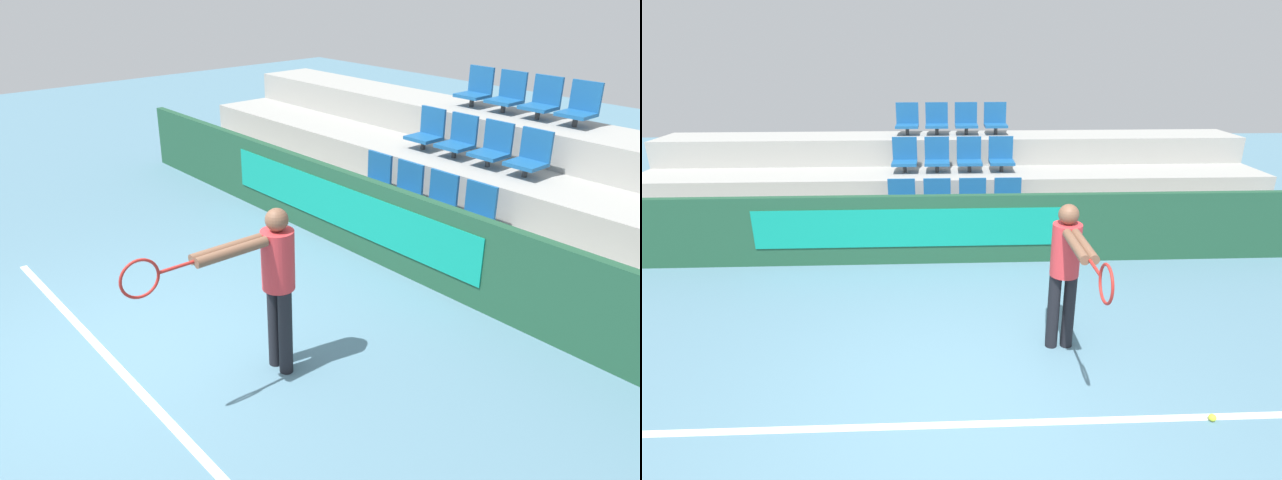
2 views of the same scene
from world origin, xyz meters
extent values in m
plane|color=slate|center=(0.00, 0.00, 0.00)|extent=(30.00, 30.00, 0.00)
cube|color=white|center=(0.00, -0.29, 0.00)|extent=(5.58, 0.08, 0.01)
cube|color=#1E4C33|center=(0.00, 3.24, 0.52)|extent=(11.49, 0.12, 1.05)
cube|color=#0F937A|center=(-0.68, 3.17, 0.58)|extent=(4.55, 0.02, 0.58)
cube|color=#9E9E99|center=(0.00, 3.86, 0.24)|extent=(11.09, 1.09, 0.49)
cube|color=#9E9E99|center=(0.00, 4.95, 0.49)|extent=(11.09, 1.09, 0.97)
cube|color=#9E9E99|center=(0.00, 6.05, 0.73)|extent=(11.09, 1.09, 1.46)
cylinder|color=#333333|center=(-0.86, 3.92, 0.56)|extent=(0.07, 0.07, 0.15)
cube|color=#195693|center=(-0.86, 3.92, 0.66)|extent=(0.44, 0.42, 0.05)
cube|color=#195693|center=(-0.86, 4.10, 0.88)|extent=(0.44, 0.04, 0.40)
cylinder|color=#333333|center=(-0.29, 3.92, 0.56)|extent=(0.07, 0.07, 0.15)
cube|color=#195693|center=(-0.29, 3.92, 0.66)|extent=(0.44, 0.42, 0.05)
cube|color=#195693|center=(-0.29, 4.10, 0.88)|extent=(0.44, 0.04, 0.40)
cylinder|color=#333333|center=(0.29, 3.92, 0.56)|extent=(0.07, 0.07, 0.15)
cube|color=#195693|center=(0.29, 3.92, 0.66)|extent=(0.44, 0.42, 0.05)
cube|color=#195693|center=(0.29, 4.10, 0.88)|extent=(0.44, 0.04, 0.40)
cylinder|color=#333333|center=(0.86, 3.92, 0.56)|extent=(0.07, 0.07, 0.15)
cube|color=#195693|center=(0.86, 3.92, 0.66)|extent=(0.44, 0.42, 0.05)
cube|color=#195693|center=(0.86, 4.10, 0.88)|extent=(0.44, 0.04, 0.40)
cylinder|color=#333333|center=(-0.86, 5.01, 1.04)|extent=(0.07, 0.07, 0.15)
cube|color=#195693|center=(-0.86, 5.01, 1.14)|extent=(0.44, 0.42, 0.05)
cube|color=#195693|center=(-0.86, 5.20, 1.37)|extent=(0.44, 0.04, 0.40)
cylinder|color=#333333|center=(-0.29, 5.01, 1.04)|extent=(0.07, 0.07, 0.15)
cube|color=#195693|center=(-0.29, 5.01, 1.14)|extent=(0.44, 0.42, 0.05)
cube|color=#195693|center=(-0.29, 5.20, 1.37)|extent=(0.44, 0.04, 0.40)
cylinder|color=#333333|center=(0.29, 5.01, 1.04)|extent=(0.07, 0.07, 0.15)
cube|color=#195693|center=(0.29, 5.01, 1.14)|extent=(0.44, 0.42, 0.05)
cube|color=#195693|center=(0.29, 5.20, 1.37)|extent=(0.44, 0.04, 0.40)
cylinder|color=#333333|center=(0.86, 5.01, 1.04)|extent=(0.07, 0.07, 0.15)
cube|color=#195693|center=(0.86, 5.01, 1.14)|extent=(0.44, 0.42, 0.05)
cube|color=#195693|center=(0.86, 5.20, 1.37)|extent=(0.44, 0.04, 0.40)
cylinder|color=#333333|center=(-0.86, 6.10, 1.53)|extent=(0.07, 0.07, 0.15)
cube|color=#195693|center=(-0.86, 6.10, 1.63)|extent=(0.44, 0.42, 0.05)
cube|color=#195693|center=(-0.86, 6.29, 1.85)|extent=(0.44, 0.04, 0.40)
cylinder|color=#333333|center=(-0.29, 6.10, 1.53)|extent=(0.07, 0.07, 0.15)
cube|color=#195693|center=(-0.29, 6.10, 1.63)|extent=(0.44, 0.42, 0.05)
cube|color=#195693|center=(-0.29, 6.29, 1.85)|extent=(0.44, 0.04, 0.40)
cylinder|color=#333333|center=(0.29, 6.10, 1.53)|extent=(0.07, 0.07, 0.15)
cube|color=#195693|center=(0.29, 6.10, 1.63)|extent=(0.44, 0.42, 0.05)
cube|color=#195693|center=(0.29, 6.29, 1.85)|extent=(0.44, 0.04, 0.40)
cylinder|color=#333333|center=(0.86, 6.10, 1.53)|extent=(0.07, 0.07, 0.15)
cube|color=#195693|center=(0.86, 6.10, 1.63)|extent=(0.44, 0.42, 0.05)
cube|color=#195693|center=(0.86, 6.29, 1.85)|extent=(0.44, 0.04, 0.40)
cylinder|color=black|center=(0.95, 0.90, 0.43)|extent=(0.13, 0.13, 0.85)
cylinder|color=black|center=(1.11, 0.90, 0.43)|extent=(0.13, 0.13, 0.85)
cylinder|color=red|center=(1.03, 0.90, 1.13)|extent=(0.30, 0.30, 0.55)
sphere|color=brown|center=(1.03, 0.90, 1.51)|extent=(0.21, 0.21, 0.21)
cylinder|color=brown|center=(0.98, 0.42, 1.36)|extent=(0.10, 0.66, 0.09)
cylinder|color=brown|center=(1.07, 0.42, 1.36)|extent=(0.10, 0.66, 0.09)
cylinder|color=#AD231E|center=(1.02, -0.06, 1.36)|extent=(0.03, 0.30, 0.03)
torus|color=#AD231E|center=(1.02, -0.36, 1.36)|extent=(0.03, 0.32, 0.32)
camera|label=1|loc=(5.00, -2.00, 3.50)|focal=35.00mm
camera|label=2|loc=(-0.22, -3.72, 3.03)|focal=28.00mm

